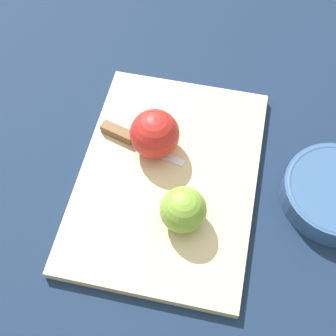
{
  "coord_description": "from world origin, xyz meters",
  "views": [
    {
      "loc": [
        -0.36,
        -0.01,
        0.63
      ],
      "look_at": [
        0.0,
        0.0,
        0.04
      ],
      "focal_mm": 50.0,
      "sensor_mm": 36.0,
      "label": 1
    }
  ],
  "objects_px": {
    "knife": "(125,136)",
    "bowl": "(335,192)",
    "apple_half_left": "(183,210)",
    "apple_half_right": "(154,134)"
  },
  "relations": [
    {
      "from": "apple_half_left",
      "to": "apple_half_right",
      "type": "height_order",
      "value": "apple_half_right"
    },
    {
      "from": "apple_half_right",
      "to": "knife",
      "type": "relative_size",
      "value": 0.55
    },
    {
      "from": "bowl",
      "to": "apple_half_right",
      "type": "bearing_deg",
      "value": 75.03
    },
    {
      "from": "bowl",
      "to": "apple_half_left",
      "type": "bearing_deg",
      "value": 102.77
    },
    {
      "from": "apple_half_left",
      "to": "bowl",
      "type": "xyz_separation_m",
      "value": [
        0.05,
        -0.22,
        -0.03
      ]
    },
    {
      "from": "apple_half_left",
      "to": "bowl",
      "type": "distance_m",
      "value": 0.23
    },
    {
      "from": "apple_half_left",
      "to": "knife",
      "type": "xyz_separation_m",
      "value": [
        0.14,
        0.09,
        -0.03
      ]
    },
    {
      "from": "knife",
      "to": "bowl",
      "type": "bearing_deg",
      "value": 10.22
    },
    {
      "from": "apple_half_left",
      "to": "apple_half_right",
      "type": "bearing_deg",
      "value": -150.97
    },
    {
      "from": "bowl",
      "to": "knife",
      "type": "bearing_deg",
      "value": 74.5
    }
  ]
}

